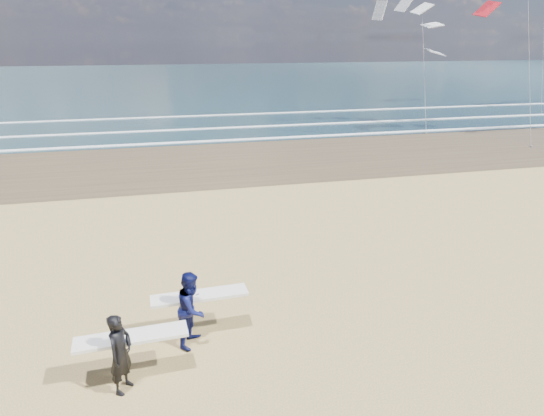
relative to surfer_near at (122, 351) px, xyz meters
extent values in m
cube|color=#4F3B2A|center=(20.30, 18.68, -0.84)|extent=(220.00, 12.00, 0.01)
cube|color=#1A323A|center=(20.30, 72.68, -0.84)|extent=(220.00, 100.00, 0.02)
cube|color=white|center=(20.30, 23.48, -0.80)|extent=(220.00, 0.50, 0.05)
cube|color=white|center=(20.30, 28.18, -0.80)|extent=(220.00, 0.50, 0.05)
cube|color=white|center=(20.30, 34.68, -0.80)|extent=(220.00, 0.50, 0.05)
imported|color=black|center=(-0.03, -0.06, -0.02)|extent=(0.64, 0.72, 1.66)
cube|color=white|center=(0.17, 0.29, 0.09)|extent=(2.22, 0.63, 0.07)
imported|color=#0C1045|center=(1.44, 1.20, 0.03)|extent=(0.99, 1.06, 1.75)
cube|color=white|center=(1.64, 1.55, 0.12)|extent=(2.22, 0.60, 0.07)
cube|color=slate|center=(23.96, 17.07, -0.80)|extent=(0.12, 0.12, 0.10)
cube|color=slate|center=(19.97, 22.81, -0.80)|extent=(0.12, 0.12, 0.10)
cube|color=slate|center=(36.04, 29.94, -0.80)|extent=(0.12, 0.12, 0.10)
camera|label=1|loc=(0.94, -8.32, 5.69)|focal=32.00mm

